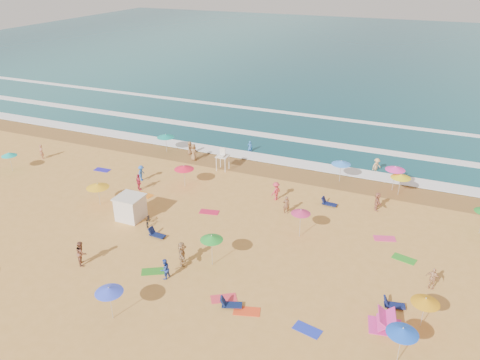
% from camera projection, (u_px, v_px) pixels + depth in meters
% --- Properties ---
extents(ground, '(220.00, 220.00, 0.00)m').
position_uv_depth(ground, '(206.00, 223.00, 39.57)').
color(ground, gold).
rests_on(ground, ground).
extents(ocean, '(220.00, 140.00, 0.18)m').
position_uv_depth(ocean, '(367.00, 53.00, 109.38)').
color(ocean, '#0C4756').
rests_on(ocean, ground).
extents(wet_sand, '(220.00, 220.00, 0.00)m').
position_uv_depth(wet_sand, '(259.00, 168.00, 49.96)').
color(wet_sand, olive).
rests_on(wet_sand, ground).
extents(surf_foam, '(200.00, 18.70, 0.05)m').
position_uv_depth(surf_foam, '(284.00, 140.00, 57.25)').
color(surf_foam, white).
rests_on(surf_foam, ground).
extents(cabana, '(2.00, 2.00, 2.00)m').
position_uv_depth(cabana, '(131.00, 208.00, 39.87)').
color(cabana, silver).
rests_on(cabana, ground).
extents(cabana_roof, '(2.20, 2.20, 0.12)m').
position_uv_depth(cabana_roof, '(129.00, 197.00, 39.41)').
color(cabana_roof, silver).
rests_on(cabana_roof, cabana).
extents(bicycle, '(1.24, 1.69, 0.85)m').
position_uv_depth(bicycle, '(148.00, 220.00, 39.20)').
color(bicycle, black).
rests_on(bicycle, ground).
extents(lifeguard_stand, '(1.20, 1.20, 2.10)m').
position_uv_depth(lifeguard_stand, '(223.00, 161.00, 49.03)').
color(lifeguard_stand, white).
rests_on(lifeguard_stand, ground).
extents(beach_umbrellas, '(46.45, 29.35, 0.80)m').
position_uv_depth(beach_umbrellas, '(223.00, 199.00, 38.96)').
color(beach_umbrellas, '#F737AE').
rests_on(beach_umbrellas, ground).
extents(loungers, '(46.35, 22.77, 0.34)m').
position_uv_depth(loungers, '(267.00, 264.00, 34.00)').
color(loungers, '#0D1345').
rests_on(loungers, ground).
extents(towels, '(40.58, 18.74, 0.03)m').
position_uv_depth(towels, '(197.00, 244.00, 36.69)').
color(towels, red).
rests_on(towels, ground).
extents(popup_tents, '(10.77, 14.63, 1.20)m').
position_uv_depth(popup_tents, '(463.00, 276.00, 32.04)').
color(popup_tents, '#E6339F').
rests_on(popup_tents, ground).
extents(beachgoers, '(44.08, 26.22, 2.14)m').
position_uv_depth(beachgoers, '(227.00, 195.00, 42.52)').
color(beachgoers, '#BA2E41').
rests_on(beachgoers, ground).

